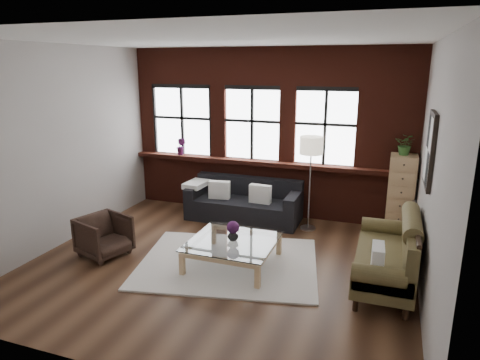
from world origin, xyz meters
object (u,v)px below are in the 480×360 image
(vintage_settee, at_px, (385,249))
(vase, at_px, (233,235))
(floor_lamp, at_px, (310,180))
(drawer_chest, at_px, (400,195))
(coffee_table, at_px, (233,253))
(armchair, at_px, (104,236))
(dark_sofa, at_px, (244,200))

(vintage_settee, distance_m, vase, 2.10)
(vase, height_order, floor_lamp, floor_lamp)
(vintage_settee, height_order, drawer_chest, drawer_chest)
(coffee_table, bearing_deg, vintage_settee, 4.72)
(armchair, bearing_deg, vase, -62.74)
(vintage_settee, distance_m, drawer_chest, 1.95)
(armchair, relative_size, floor_lamp, 0.38)
(floor_lamp, bearing_deg, coffee_table, -112.89)
(armchair, bearing_deg, floor_lamp, -34.31)
(vase, relative_size, floor_lamp, 0.09)
(dark_sofa, height_order, drawer_chest, drawer_chest)
(drawer_chest, bearing_deg, vase, -137.35)
(coffee_table, height_order, floor_lamp, floor_lamp)
(vase, bearing_deg, coffee_table, 0.00)
(vintage_settee, height_order, armchair, vintage_settee)
(dark_sofa, xyz_separation_m, drawer_chest, (2.77, 0.21, 0.32))
(armchair, bearing_deg, vintage_settee, -65.05)
(armchair, distance_m, vase, 2.04)
(armchair, bearing_deg, coffee_table, -62.74)
(coffee_table, relative_size, floor_lamp, 0.67)
(armchair, height_order, vase, armchair)
(vintage_settee, bearing_deg, coffee_table, -175.28)
(armchair, distance_m, floor_lamp, 3.56)
(armchair, xyz_separation_m, vase, (2.01, 0.33, 0.17))
(vase, bearing_deg, armchair, -170.74)
(dark_sofa, bearing_deg, vintage_settee, -33.64)
(dark_sofa, height_order, vase, dark_sofa)
(armchair, xyz_separation_m, floor_lamp, (2.78, 2.15, 0.60))
(vase, relative_size, drawer_chest, 0.12)
(vase, bearing_deg, drawer_chest, 42.65)
(vintage_settee, relative_size, armchair, 2.70)
(armchair, bearing_deg, dark_sofa, -16.38)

